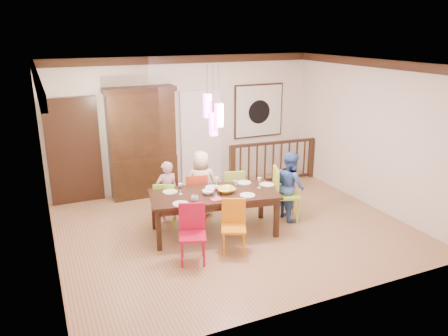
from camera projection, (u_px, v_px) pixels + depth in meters
name	position (u px, v px, depth m)	size (l,w,h in m)	color
floor	(233.00, 228.00, 7.89)	(6.00, 6.00, 0.00)	#926647
ceiling	(234.00, 64.00, 7.01)	(6.00, 6.00, 0.00)	white
wall_back	(186.00, 123.00, 9.63)	(6.00, 6.00, 0.00)	beige
wall_left	(46.00, 173.00, 6.29)	(5.00, 5.00, 0.00)	beige
wall_right	(371.00, 134.00, 8.61)	(5.00, 5.00, 0.00)	beige
crown_molding	(234.00, 69.00, 7.03)	(6.00, 5.00, 0.16)	black
panel_door	(74.00, 153.00, 8.78)	(1.04, 0.07, 2.24)	black
white_doorway	(201.00, 140.00, 9.85)	(0.97, 0.05, 2.22)	silver
painting	(259.00, 111.00, 10.24)	(1.25, 0.06, 1.25)	black
pendant_cluster	(213.00, 115.00, 7.07)	(0.27, 0.21, 1.14)	#FF4CC7
dining_table	(214.00, 197.00, 7.51)	(2.30, 1.34, 0.75)	black
chair_far_left	(165.00, 200.00, 7.90)	(0.49, 0.49, 0.84)	#83C92E
chair_far_mid	(195.00, 192.00, 8.21)	(0.45, 0.45, 0.89)	#BD3E1E
chair_far_right	(233.00, 187.00, 8.50)	(0.47, 0.47, 0.87)	#9AC33E
chair_near_left	(192.00, 231.00, 6.60)	(0.52, 0.52, 0.90)	#B20E2E
chair_near_mid	(234.00, 224.00, 6.90)	(0.51, 0.51, 0.85)	orange
chair_end_right	(287.00, 191.00, 8.07)	(0.59, 0.59, 1.02)	#9DC635
china_hutch	(142.00, 143.00, 9.13)	(1.47, 0.46, 2.32)	black
balustrade	(273.00, 161.00, 10.18)	(2.18, 0.23, 0.96)	black
person_far_left	(167.00, 192.00, 7.99)	(0.43, 0.28, 1.17)	beige
person_far_mid	(201.00, 183.00, 8.29)	(0.62, 0.40, 1.27)	beige
person_end_right	(290.00, 185.00, 8.14)	(0.63, 0.49, 1.29)	#3D60AD
serving_bowl	(226.00, 190.00, 7.50)	(0.33, 0.33, 0.08)	gold
small_bowl	(208.00, 192.00, 7.43)	(0.21, 0.21, 0.06)	white
cup_left	(195.00, 199.00, 7.11)	(0.12, 0.12, 0.09)	silver
cup_right	(236.00, 183.00, 7.84)	(0.09, 0.09, 0.09)	silver
plate_far_left	(170.00, 192.00, 7.51)	(0.26, 0.26, 0.01)	white
plate_far_mid	(213.00, 187.00, 7.72)	(0.26, 0.26, 0.01)	white
plate_far_right	(244.00, 183.00, 7.96)	(0.26, 0.26, 0.01)	white
plate_near_left	(181.00, 204.00, 7.00)	(0.26, 0.26, 0.01)	white
plate_near_mid	(247.00, 195.00, 7.36)	(0.26, 0.26, 0.01)	white
plate_end_right	(267.00, 185.00, 7.87)	(0.26, 0.26, 0.01)	white
wine_glass_a	(180.00, 189.00, 7.40)	(0.08, 0.08, 0.19)	#590C19
wine_glass_b	(216.00, 182.00, 7.71)	(0.08, 0.08, 0.19)	silver
wine_glass_c	(216.00, 192.00, 7.28)	(0.08, 0.08, 0.19)	#590C19
wine_glass_d	(259.00, 183.00, 7.69)	(0.08, 0.08, 0.19)	silver
napkin	(216.00, 199.00, 7.18)	(0.18, 0.14, 0.01)	#D83359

